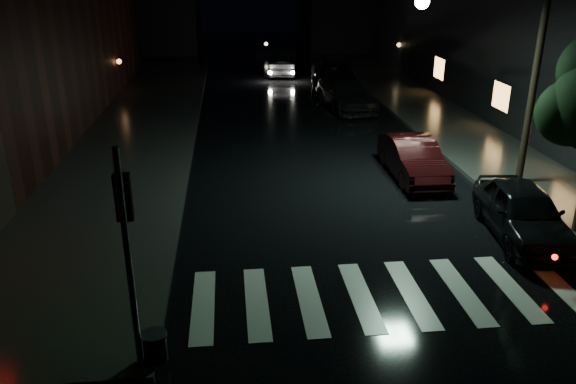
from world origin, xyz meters
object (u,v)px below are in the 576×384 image
object	(u,v)px
parked_car_d	(333,76)
parked_car_b	(413,158)
oncoming_car	(283,63)
parked_car_a	(523,212)
parked_car_c	(345,94)

from	to	relation	value
parked_car_d	parked_car_b	bearing A→B (deg)	-82.46
oncoming_car	parked_car_a	bearing A→B (deg)	106.12
parked_car_a	parked_car_b	bearing A→B (deg)	113.86
parked_car_a	parked_car_d	size ratio (longest dim) A/B	0.75
parked_car_a	parked_car_c	bearing A→B (deg)	103.38
parked_car_a	parked_car_d	bearing A→B (deg)	100.91
parked_car_b	parked_car_a	bearing A→B (deg)	-73.00
oncoming_car	parked_car_d	bearing A→B (deg)	123.53
parked_car_d	parked_car_c	bearing A→B (deg)	-85.61
parked_car_b	parked_car_d	size ratio (longest dim) A/B	0.75
parked_car_c	parked_car_d	distance (m)	5.46
parked_car_a	oncoming_car	xyz separation A→B (m)	(-4.06, 26.86, 0.07)
parked_car_b	parked_car_d	xyz separation A→B (m)	(0.10, 16.39, 0.09)
parked_car_a	parked_car_d	world-z (taller)	parked_car_d
parked_car_b	oncoming_car	size ratio (longest dim) A/B	0.88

